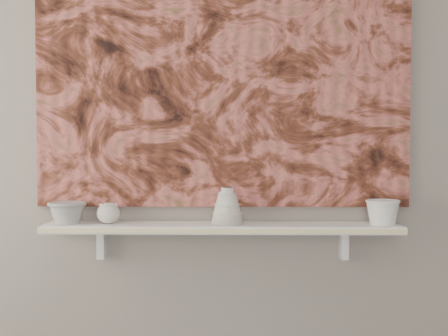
{
  "coord_description": "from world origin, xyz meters",
  "views": [
    {
      "loc": [
        0.05,
        -0.93,
        1.26
      ],
      "look_at": [
        0.01,
        1.49,
        1.15
      ],
      "focal_mm": 50.0,
      "sensor_mm": 36.0,
      "label": 1
    }
  ],
  "objects_px": {
    "shelf": "(222,228)",
    "bowl_grey": "(67,212)",
    "painting": "(222,70)",
    "bell_vessel": "(227,206)",
    "bowl_white": "(383,212)",
    "cup_cream": "(109,213)"
  },
  "relations": [
    {
      "from": "shelf",
      "to": "bowl_grey",
      "type": "relative_size",
      "value": 9.21
    },
    {
      "from": "bowl_grey",
      "to": "cup_cream",
      "type": "distance_m",
      "value": 0.16
    },
    {
      "from": "painting",
      "to": "bowl_grey",
      "type": "relative_size",
      "value": 9.87
    },
    {
      "from": "shelf",
      "to": "cup_cream",
      "type": "height_order",
      "value": "cup_cream"
    },
    {
      "from": "painting",
      "to": "bowl_grey",
      "type": "xyz_separation_m",
      "value": [
        -0.61,
        -0.08,
        -0.57
      ]
    },
    {
      "from": "shelf",
      "to": "cup_cream",
      "type": "distance_m",
      "value": 0.45
    },
    {
      "from": "painting",
      "to": "bowl_grey",
      "type": "distance_m",
      "value": 0.84
    },
    {
      "from": "shelf",
      "to": "bowl_white",
      "type": "relative_size",
      "value": 10.48
    },
    {
      "from": "bowl_white",
      "to": "painting",
      "type": "bearing_deg",
      "value": 172.7
    },
    {
      "from": "shelf",
      "to": "bell_vessel",
      "type": "xyz_separation_m",
      "value": [
        0.02,
        0.0,
        0.09
      ]
    },
    {
      "from": "painting",
      "to": "bowl_grey",
      "type": "bearing_deg",
      "value": -172.5
    },
    {
      "from": "painting",
      "to": "bell_vessel",
      "type": "xyz_separation_m",
      "value": [
        0.02,
        -0.08,
        -0.54
      ]
    },
    {
      "from": "shelf",
      "to": "bowl_grey",
      "type": "bearing_deg",
      "value": 180.0
    },
    {
      "from": "painting",
      "to": "bell_vessel",
      "type": "bearing_deg",
      "value": -75.89
    },
    {
      "from": "cup_cream",
      "to": "painting",
      "type": "bearing_deg",
      "value": 10.2
    },
    {
      "from": "shelf",
      "to": "bell_vessel",
      "type": "relative_size",
      "value": 9.73
    },
    {
      "from": "painting",
      "to": "cup_cream",
      "type": "bearing_deg",
      "value": -169.8
    },
    {
      "from": "bell_vessel",
      "to": "painting",
      "type": "bearing_deg",
      "value": 104.11
    },
    {
      "from": "shelf",
      "to": "bell_vessel",
      "type": "bearing_deg",
      "value": 0.0
    },
    {
      "from": "painting",
      "to": "cup_cream",
      "type": "relative_size",
      "value": 16.57
    },
    {
      "from": "bell_vessel",
      "to": "bowl_white",
      "type": "height_order",
      "value": "bell_vessel"
    },
    {
      "from": "painting",
      "to": "bowl_white",
      "type": "height_order",
      "value": "painting"
    }
  ]
}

